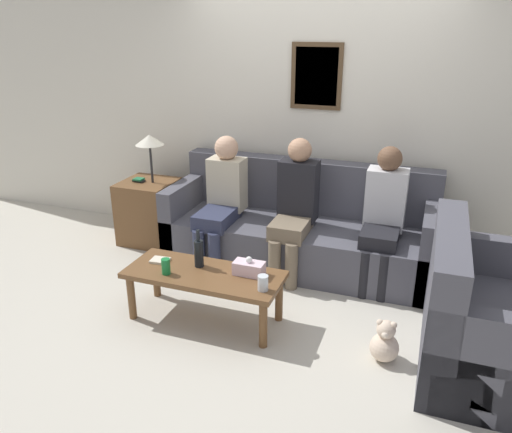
{
  "coord_description": "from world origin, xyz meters",
  "views": [
    {
      "loc": [
        1.11,
        -3.71,
        2.17
      ],
      "look_at": [
        -0.21,
        -0.11,
        0.67
      ],
      "focal_mm": 35.0,
      "sensor_mm": 36.0,
      "label": 1
    }
  ],
  "objects_px": {
    "wine_bottle": "(199,253)",
    "drinking_glass": "(263,283)",
    "couch_main": "(300,231)",
    "person_middle": "(295,204)",
    "teddy_bear": "(385,343)",
    "coffee_table": "(204,279)",
    "person_right": "(383,213)",
    "couch_side": "(486,322)",
    "person_left": "(222,196)"
  },
  "relations": [
    {
      "from": "person_middle",
      "to": "person_right",
      "type": "xyz_separation_m",
      "value": [
        0.77,
        0.06,
        -0.01
      ]
    },
    {
      "from": "person_left",
      "to": "person_right",
      "type": "bearing_deg",
      "value": 1.81
    },
    {
      "from": "couch_main",
      "to": "person_middle",
      "type": "bearing_deg",
      "value": -89.78
    },
    {
      "from": "coffee_table",
      "to": "wine_bottle",
      "type": "distance_m",
      "value": 0.21
    },
    {
      "from": "person_right",
      "to": "drinking_glass",
      "type": "bearing_deg",
      "value": -119.34
    },
    {
      "from": "wine_bottle",
      "to": "person_middle",
      "type": "xyz_separation_m",
      "value": [
        0.49,
        0.95,
        0.14
      ]
    },
    {
      "from": "couch_side",
      "to": "teddy_bear",
      "type": "bearing_deg",
      "value": 107.2
    },
    {
      "from": "teddy_bear",
      "to": "couch_side",
      "type": "bearing_deg",
      "value": 17.2
    },
    {
      "from": "person_right",
      "to": "couch_side",
      "type": "bearing_deg",
      "value": -49.65
    },
    {
      "from": "couch_main",
      "to": "coffee_table",
      "type": "height_order",
      "value": "couch_main"
    },
    {
      "from": "coffee_table",
      "to": "person_left",
      "type": "relative_size",
      "value": 1.01
    },
    {
      "from": "drinking_glass",
      "to": "coffee_table",
      "type": "bearing_deg",
      "value": 168.9
    },
    {
      "from": "coffee_table",
      "to": "wine_bottle",
      "type": "relative_size",
      "value": 3.95
    },
    {
      "from": "couch_side",
      "to": "wine_bottle",
      "type": "bearing_deg",
      "value": 91.86
    },
    {
      "from": "coffee_table",
      "to": "person_right",
      "type": "xyz_separation_m",
      "value": [
        1.18,
        1.09,
        0.3
      ]
    },
    {
      "from": "wine_bottle",
      "to": "person_middle",
      "type": "bearing_deg",
      "value": 62.85
    },
    {
      "from": "person_middle",
      "to": "teddy_bear",
      "type": "relative_size",
      "value": 3.94
    },
    {
      "from": "couch_side",
      "to": "person_right",
      "type": "xyz_separation_m",
      "value": [
        -0.8,
        0.95,
        0.33
      ]
    },
    {
      "from": "drinking_glass",
      "to": "person_middle",
      "type": "height_order",
      "value": "person_middle"
    },
    {
      "from": "wine_bottle",
      "to": "person_middle",
      "type": "relative_size",
      "value": 0.25
    },
    {
      "from": "wine_bottle",
      "to": "teddy_bear",
      "type": "relative_size",
      "value": 0.98
    },
    {
      "from": "wine_bottle",
      "to": "person_middle",
      "type": "height_order",
      "value": "person_middle"
    },
    {
      "from": "couch_side",
      "to": "person_left",
      "type": "bearing_deg",
      "value": 68.52
    },
    {
      "from": "person_left",
      "to": "teddy_bear",
      "type": "distance_m",
      "value": 2.06
    },
    {
      "from": "couch_side",
      "to": "coffee_table",
      "type": "xyz_separation_m",
      "value": [
        -1.98,
        -0.15,
        0.03
      ]
    },
    {
      "from": "wine_bottle",
      "to": "drinking_glass",
      "type": "distance_m",
      "value": 0.61
    },
    {
      "from": "couch_main",
      "to": "teddy_bear",
      "type": "distance_m",
      "value": 1.61
    },
    {
      "from": "couch_main",
      "to": "coffee_table",
      "type": "bearing_deg",
      "value": -108.44
    },
    {
      "from": "coffee_table",
      "to": "couch_main",
      "type": "bearing_deg",
      "value": 71.56
    },
    {
      "from": "couch_side",
      "to": "coffee_table",
      "type": "bearing_deg",
      "value": 94.22
    },
    {
      "from": "drinking_glass",
      "to": "teddy_bear",
      "type": "distance_m",
      "value": 0.92
    },
    {
      "from": "couch_side",
      "to": "teddy_bear",
      "type": "xyz_separation_m",
      "value": [
        -0.62,
        -0.19,
        -0.19
      ]
    },
    {
      "from": "couch_main",
      "to": "person_right",
      "type": "distance_m",
      "value": 0.85
    },
    {
      "from": "person_right",
      "to": "teddy_bear",
      "type": "xyz_separation_m",
      "value": [
        0.19,
        -1.14,
        -0.51
      ]
    },
    {
      "from": "person_middle",
      "to": "teddy_bear",
      "type": "xyz_separation_m",
      "value": [
        0.95,
        -1.08,
        -0.53
      ]
    },
    {
      "from": "couch_main",
      "to": "teddy_bear",
      "type": "relative_size",
      "value": 7.94
    },
    {
      "from": "coffee_table",
      "to": "wine_bottle",
      "type": "height_order",
      "value": "wine_bottle"
    },
    {
      "from": "couch_main",
      "to": "person_middle",
      "type": "xyz_separation_m",
      "value": [
        0.0,
        -0.2,
        0.34
      ]
    },
    {
      "from": "person_left",
      "to": "couch_side",
      "type": "bearing_deg",
      "value": -21.48
    },
    {
      "from": "coffee_table",
      "to": "teddy_bear",
      "type": "relative_size",
      "value": 3.85
    },
    {
      "from": "person_left",
      "to": "teddy_bear",
      "type": "xyz_separation_m",
      "value": [
        1.67,
        -1.09,
        -0.51
      ]
    },
    {
      "from": "wine_bottle",
      "to": "person_left",
      "type": "bearing_deg",
      "value": 103.27
    },
    {
      "from": "coffee_table",
      "to": "couch_side",
      "type": "bearing_deg",
      "value": 4.22
    },
    {
      "from": "couch_main",
      "to": "couch_side",
      "type": "height_order",
      "value": "same"
    },
    {
      "from": "drinking_glass",
      "to": "couch_side",
      "type": "bearing_deg",
      "value": 9.47
    },
    {
      "from": "drinking_glass",
      "to": "person_middle",
      "type": "distance_m",
      "value": 1.15
    },
    {
      "from": "couch_main",
      "to": "person_left",
      "type": "xyz_separation_m",
      "value": [
        -0.72,
        -0.19,
        0.32
      ]
    },
    {
      "from": "person_right",
      "to": "person_middle",
      "type": "bearing_deg",
      "value": -175.45
    },
    {
      "from": "couch_side",
      "to": "person_left",
      "type": "height_order",
      "value": "person_left"
    },
    {
      "from": "couch_side",
      "to": "couch_main",
      "type": "bearing_deg",
      "value": 55.34
    }
  ]
}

